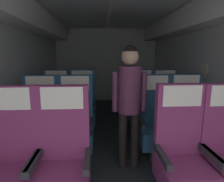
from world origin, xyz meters
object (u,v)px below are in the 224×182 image
at_px(seat_c_right_window, 141,107).
at_px(seat_a_left_aisle, 63,163).
at_px(seat_a_left_window, 10,165).
at_px(seat_b_right_aisle, 186,123).
at_px(seat_b_left_window, 41,127).
at_px(seat_c_right_aisle, 165,107).
at_px(flight_attendant, 129,95).
at_px(seat_b_right_window, 155,124).
at_px(seat_b_left_aisle, 76,126).
at_px(seat_a_right_window, 182,157).
at_px(seat_c_left_window, 57,108).
at_px(seat_c_left_aisle, 83,108).

bearing_deg(seat_c_right_window, seat_a_left_aisle, -121.89).
relative_size(seat_a_left_window, seat_b_right_aisle, 1.00).
xyz_separation_m(seat_b_left_window, seat_c_right_aisle, (2.03, 0.87, 0.00)).
bearing_deg(flight_attendant, seat_b_left_window, -29.80).
bearing_deg(flight_attendant, seat_b_right_window, -175.28).
distance_m(seat_b_left_window, seat_b_left_aisle, 0.47).
bearing_deg(seat_b_right_window, flight_attendant, -155.24).
distance_m(seat_a_right_window, seat_c_right_window, 1.76).
height_order(seat_c_right_aisle, flight_attendant, flight_attendant).
xyz_separation_m(seat_b_left_aisle, seat_b_right_window, (1.10, -0.01, 0.00)).
xyz_separation_m(seat_a_left_aisle, flight_attendant, (0.70, 0.70, 0.46)).
distance_m(seat_a_left_aisle, seat_c_right_window, 2.10).
xyz_separation_m(seat_a_left_aisle, seat_c_right_aisle, (1.56, 1.77, 0.00)).
distance_m(seat_c_left_window, seat_c_right_aisle, 2.01).
xyz_separation_m(seat_a_right_window, seat_b_left_aisle, (-1.11, 0.87, 0.00)).
distance_m(seat_a_left_window, seat_b_right_window, 1.79).
height_order(seat_a_left_aisle, seat_c_left_window, same).
bearing_deg(seat_b_left_window, seat_c_right_window, 29.32).
distance_m(seat_a_left_window, seat_a_right_window, 1.57).
bearing_deg(flight_attendant, seat_a_left_aisle, 24.79).
relative_size(seat_a_left_aisle, flight_attendant, 0.76).
bearing_deg(seat_c_left_window, seat_b_right_window, -30.13).
xyz_separation_m(seat_b_right_window, seat_c_left_window, (-1.55, 0.90, 0.00)).
xyz_separation_m(seat_b_left_aisle, flight_attendant, (0.70, -0.19, 0.46)).
xyz_separation_m(seat_b_left_window, seat_b_right_window, (1.57, -0.02, 0.00)).
height_order(seat_a_left_window, seat_c_left_window, same).
bearing_deg(seat_a_left_window, seat_b_right_window, 29.30).
bearing_deg(seat_c_left_window, seat_a_left_aisle, -75.74).
relative_size(seat_a_left_window, seat_b_right_window, 1.00).
distance_m(seat_b_left_window, seat_c_left_aisle, 1.00).
distance_m(seat_c_left_aisle, seat_c_right_aisle, 1.55).
relative_size(seat_c_left_aisle, flight_attendant, 0.76).
xyz_separation_m(seat_b_left_window, seat_c_right_window, (1.58, 0.89, 0.00)).
distance_m(seat_b_left_aisle, flight_attendant, 0.86).
height_order(seat_a_left_window, seat_b_left_window, same).
distance_m(seat_c_left_window, seat_c_left_aisle, 0.47).
distance_m(seat_a_left_window, seat_c_left_aisle, 1.83).
relative_size(seat_b_left_aisle, seat_b_right_aisle, 1.00).
xyz_separation_m(seat_a_left_window, seat_a_left_aisle, (0.46, -0.00, 0.00)).
xyz_separation_m(seat_c_left_window, seat_c_right_window, (1.56, 0.00, 0.00)).
height_order(seat_c_left_window, flight_attendant, flight_attendant).
xyz_separation_m(seat_a_left_aisle, seat_a_right_window, (1.11, 0.02, 0.00)).
xyz_separation_m(seat_a_left_window, flight_attendant, (1.17, 0.69, 0.46)).
height_order(seat_b_left_aisle, seat_c_left_aisle, same).
bearing_deg(seat_a_left_aisle, seat_c_right_aisle, 48.60).
bearing_deg(flight_attendant, seat_c_right_window, -130.66).
distance_m(seat_b_right_aisle, seat_c_right_window, 1.00).
distance_m(seat_a_left_aisle, flight_attendant, 1.09).
bearing_deg(seat_b_left_aisle, seat_b_right_aisle, 0.30).
distance_m(seat_a_right_window, seat_b_right_window, 0.86).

